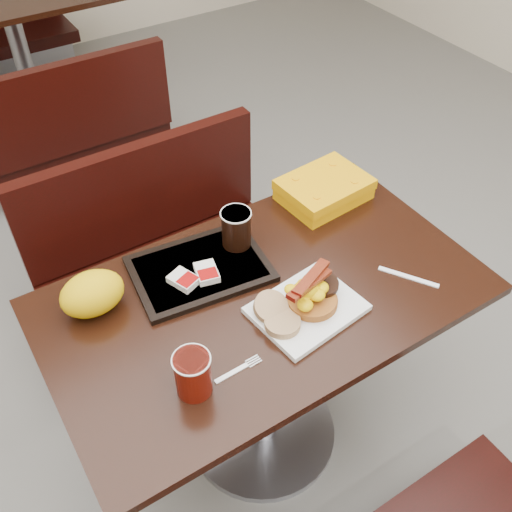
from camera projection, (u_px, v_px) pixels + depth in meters
floor at (262, 432)px, 2.13m from camera, size 6.00×7.00×0.01m
table_near at (263, 372)px, 1.87m from camera, size 1.20×0.70×0.75m
bench_near_n at (166, 249)px, 2.31m from camera, size 1.00×0.46×0.72m
table_far at (23, 61)px, 3.45m from camera, size 1.20×0.70×0.75m
bench_far_s at (64, 115)px, 3.03m from camera, size 1.00×0.46×0.72m
platter at (307, 309)px, 1.56m from camera, size 0.30×0.25×0.02m
pancake_stack at (312, 299)px, 1.55m from camera, size 0.16×0.16×0.03m
sausage_patty at (322, 284)px, 1.56m from camera, size 0.11×0.11×0.01m
scrambled_eggs at (308, 290)px, 1.52m from camera, size 0.12×0.11×0.05m
bacon_strips at (310, 283)px, 1.50m from camera, size 0.18×0.12×0.01m
muffin_bottom at (282, 323)px, 1.50m from camera, size 0.10×0.10×0.02m
muffin_top at (271, 307)px, 1.52m from camera, size 0.09×0.10×0.05m
coffee_cup_near at (193, 374)px, 1.35m from camera, size 0.10×0.10×0.12m
fork at (232, 373)px, 1.42m from camera, size 0.13×0.03×0.00m
knife at (408, 277)px, 1.65m from camera, size 0.10×0.15×0.00m
condiment_ketchup at (221, 275)px, 1.65m from camera, size 0.05×0.05×0.01m
tray at (200, 269)px, 1.66m from camera, size 0.41×0.31×0.02m
hashbrown_sleeve_left at (184, 280)px, 1.61m from camera, size 0.08×0.09×0.02m
hashbrown_sleeve_right at (207, 273)px, 1.63m from camera, size 0.08×0.09×0.02m
coffee_cup_far at (236, 228)px, 1.69m from camera, size 0.11×0.11×0.12m
clamshell at (324, 189)px, 1.89m from camera, size 0.29×0.23×0.07m
paper_bag at (92, 294)px, 1.53m from camera, size 0.18×0.14×0.12m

